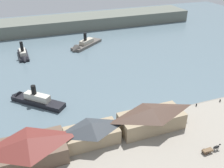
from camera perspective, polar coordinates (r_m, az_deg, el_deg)
ground_plane at (r=86.26m, az=5.70°, el=-6.75°), size 320.00×320.00×0.00m
quay_promenade at (r=71.56m, az=13.66°, el=-15.84°), size 110.00×36.00×1.20m
seawall_edge at (r=83.39m, az=6.79°, el=-7.80°), size 110.00×0.80×1.00m
ferry_shed_central_terminal at (r=69.09m, az=-18.55°, el=-13.97°), size 18.94×11.05×6.91m
ferry_shed_customs_shed at (r=71.16m, az=-4.70°, el=-11.03°), size 15.36×7.92×6.45m
ferry_shed_east_terminal at (r=76.55m, az=9.09°, el=-7.72°), size 20.11×8.85×7.21m
horse_cart at (r=74.41m, az=21.86°, el=-13.75°), size 5.76×1.33×1.87m
mooring_post_center_east at (r=97.72m, az=23.64°, el=-3.52°), size 0.44×0.44×0.90m
mooring_post_east at (r=92.15m, az=18.87°, el=-4.56°), size 0.44×0.44×0.90m
ferry_departing_north at (r=136.57m, az=-19.74°, el=6.24°), size 5.24×17.52×9.93m
ferry_outer_harbor at (r=144.04m, az=-6.62°, el=8.85°), size 22.49×19.37×9.97m
ferry_approaching_east at (r=95.34m, az=-17.78°, el=-3.33°), size 19.57×18.88×8.50m
far_headland at (r=181.31m, az=-9.88°, el=13.70°), size 180.00×24.00×8.00m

